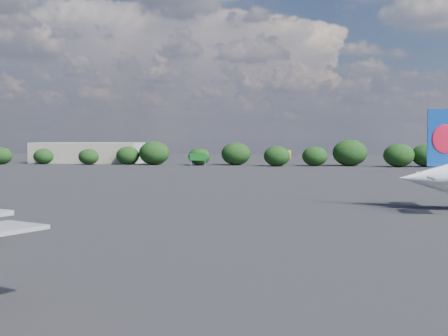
# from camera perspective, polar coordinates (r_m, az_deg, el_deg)

# --- Properties ---
(ground) EXTENTS (500.00, 500.00, 0.00)m
(ground) POSITION_cam_1_polar(r_m,az_deg,el_deg) (103.77, -4.80, -2.97)
(ground) COLOR black
(ground) RESTS_ON ground
(terminal_building) EXTENTS (42.00, 16.00, 8.00)m
(terminal_building) POSITION_cam_1_polar(r_m,az_deg,el_deg) (248.92, -12.37, 1.37)
(terminal_building) COLOR gray
(terminal_building) RESTS_ON ground
(highway_sign) EXTENTS (6.00, 0.30, 4.50)m
(highway_sign) POSITION_cam_1_polar(r_m,az_deg,el_deg) (220.56, -2.39, 1.01)
(highway_sign) COLOR #13611D
(highway_sign) RESTS_ON ground
(billboard_yellow) EXTENTS (5.00, 0.30, 5.50)m
(billboard_yellow) POSITION_cam_1_polar(r_m,az_deg,el_deg) (222.83, 5.50, 1.21)
(billboard_yellow) COLOR yellow
(billboard_yellow) RESTS_ON ground
(horizon_treeline) EXTENTS (203.16, 15.76, 9.33)m
(horizon_treeline) POSITION_cam_1_polar(r_m,az_deg,el_deg) (221.02, 6.47, 1.20)
(horizon_treeline) COLOR black
(horizon_treeline) RESTS_ON ground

